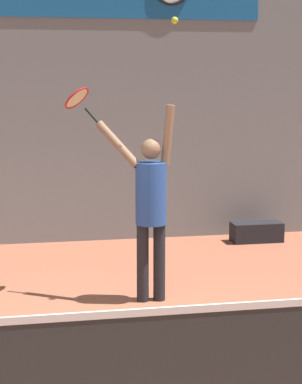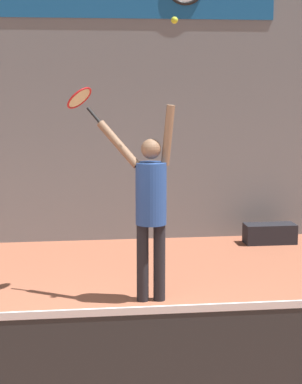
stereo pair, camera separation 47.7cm
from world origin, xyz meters
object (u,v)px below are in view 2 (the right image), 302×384
Objects in this scene: tennis_racket at (81,99)px; equipment_bag at (270,234)px; tennis_ball at (174,20)px; tennis_player at (150,202)px.

tennis_racket is 0.58× the size of equipment_bag.
tennis_racket is at bearing 150.46° from tennis_ball.
tennis_ball is 4.23m from equipment_bag.
tennis_player reaches higher than equipment_bag.
tennis_ball is (0.95, -0.54, 0.81)m from tennis_racket.
equipment_bag is at bearing 35.50° from tennis_racket.
tennis_ball is (0.24, -0.09, 1.89)m from tennis_player.
tennis_ball is at bearing -126.07° from equipment_bag.
equipment_bag is (2.80, 1.99, -2.03)m from tennis_racket.
tennis_ball is at bearing -29.54° from tennis_racket.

